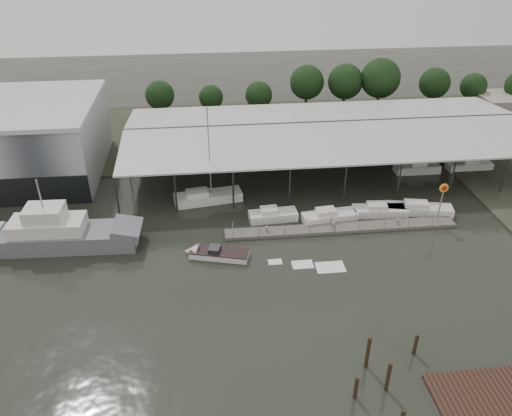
{
  "coord_description": "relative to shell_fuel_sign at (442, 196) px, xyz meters",
  "views": [
    {
      "loc": [
        -0.57,
        -38.99,
        32.94
      ],
      "look_at": [
        4.92,
        11.98,
        2.5
      ],
      "focal_mm": 35.0,
      "sensor_mm": 36.0,
      "label": 1
    }
  ],
  "objects": [
    {
      "name": "speedboat_underway",
      "position": [
        -27.4,
        -3.8,
        -3.53
      ],
      "size": [
        17.87,
        6.44,
        2.0
      ],
      "rotation": [
        0.0,
        0.0,
        2.88
      ],
      "color": "white",
      "rests_on": "ground"
    },
    {
      "name": "moored_cruiser_0",
      "position": [
        -19.88,
        3.2,
        -3.31
      ],
      "size": [
        6.12,
        2.64,
        1.7
      ],
      "rotation": [
        0.0,
        0.0,
        0.07
      ],
      "color": "white",
      "rests_on": "ground"
    },
    {
      "name": "moored_cruiser_3",
      "position": [
        -1.27,
        2.74,
        -3.31
      ],
      "size": [
        8.48,
        3.84,
        1.7
      ],
      "rotation": [
        0.0,
        0.0,
        -0.21
      ],
      "color": "white",
      "rests_on": "ground"
    },
    {
      "name": "ground",
      "position": [
        -27.0,
        -9.99,
        -3.93
      ],
      "size": [
        200.0,
        200.0,
        0.0
      ],
      "primitive_type": "plane",
      "color": "#242820",
      "rests_on": "ground"
    },
    {
      "name": "mooring_pilings",
      "position": [
        -14.24,
        -24.1,
        -2.87
      ],
      "size": [
        6.66,
        9.84,
        3.85
      ],
      "color": "#36261B",
      "rests_on": "ground"
    },
    {
      "name": "grey_trawler",
      "position": [
        -44.59,
        0.12,
        -2.35
      ],
      "size": [
        18.06,
        5.04,
        8.84
      ],
      "rotation": [
        0.0,
        0.0,
        -0.04
      ],
      "color": "slate",
      "rests_on": "ground"
    },
    {
      "name": "horizon_tree_line",
      "position": [
        0.05,
        38.17,
        1.99
      ],
      "size": [
        71.39,
        8.93,
        10.72
      ],
      "color": "#2E2114",
      "rests_on": "ground"
    },
    {
      "name": "covered_boat_shed",
      "position": [
        -10.0,
        18.01,
        2.2
      ],
      "size": [
        58.24,
        24.0,
        6.96
      ],
      "color": "silver",
      "rests_on": "ground"
    },
    {
      "name": "moored_cruiser_2",
      "position": [
        -6.32,
        2.85,
        -3.31
      ],
      "size": [
        6.98,
        2.71,
        1.7
      ],
      "rotation": [
        0.0,
        0.0,
        -0.08
      ],
      "color": "white",
      "rests_on": "ground"
    },
    {
      "name": "white_sailboat",
      "position": [
        -27.86,
        8.57,
        -3.27
      ],
      "size": [
        9.11,
        3.93,
        13.13
      ],
      "rotation": [
        0.0,
        0.0,
        0.15
      ],
      "color": "white",
      "rests_on": "ground"
    },
    {
      "name": "floating_dock",
      "position": [
        -12.0,
        0.01,
        -3.72
      ],
      "size": [
        28.0,
        2.0,
        1.4
      ],
      "color": "#645E58",
      "rests_on": "ground"
    },
    {
      "name": "shell_fuel_sign",
      "position": [
        0.0,
        0.0,
        0.0
      ],
      "size": [
        1.1,
        0.18,
        5.55
      ],
      "color": "gray",
      "rests_on": "ground"
    },
    {
      "name": "land_strip_far",
      "position": [
        -27.0,
        32.01,
        -3.83
      ],
      "size": [
        140.0,
        30.0,
        0.3
      ],
      "color": "#3C4130",
      "rests_on": "ground"
    },
    {
      "name": "storage_warehouse",
      "position": [
        -55.0,
        19.95,
        1.36
      ],
      "size": [
        24.5,
        20.5,
        10.5
      ],
      "color": "#A3A7AD",
      "rests_on": "ground"
    },
    {
      "name": "moored_cruiser_1",
      "position": [
        -12.99,
        2.17,
        -3.31
      ],
      "size": [
        6.98,
        2.96,
        1.7
      ],
      "rotation": [
        0.0,
        0.0,
        0.11
      ],
      "color": "white",
      "rests_on": "ground"
    }
  ]
}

